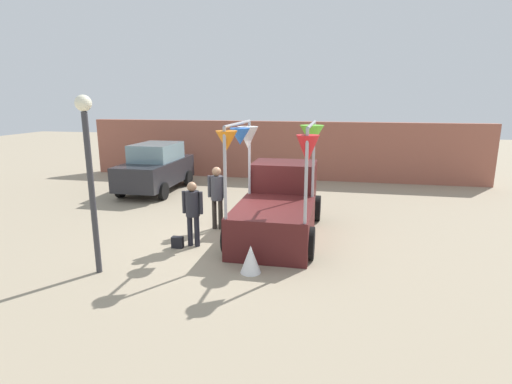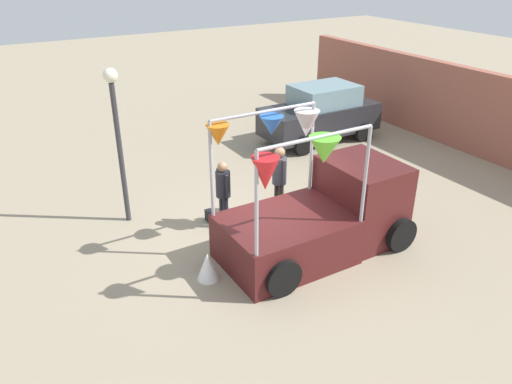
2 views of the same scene
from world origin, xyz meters
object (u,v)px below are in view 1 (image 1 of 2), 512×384
at_px(vendor_truck, 279,201).
at_px(street_lamp, 89,159).
at_px(person_vendor, 217,192).
at_px(handbag, 178,242).
at_px(folded_kite_bundle_white, 251,259).
at_px(parked_car, 156,167).
at_px(person_customer, 193,208).

xyz_separation_m(vendor_truck, street_lamp, (-3.36, -3.33, 1.54)).
bearing_deg(vendor_truck, person_vendor, -178.24).
bearing_deg(handbag, folded_kite_bundle_white, -26.93).
relative_size(vendor_truck, parked_car, 1.02).
height_order(person_customer, street_lamp, street_lamp).
bearing_deg(parked_car, handbag, -60.66).
bearing_deg(street_lamp, folded_kite_bundle_white, 11.05).
height_order(person_vendor, folded_kite_bundle_white, person_vendor).
bearing_deg(handbag, person_customer, 29.74).
distance_m(vendor_truck, person_vendor, 1.74).
relative_size(vendor_truck, person_vendor, 2.30).
bearing_deg(handbag, street_lamp, -122.96).
distance_m(vendor_truck, parked_car, 6.81).
bearing_deg(parked_car, person_vendor, -47.52).
distance_m(vendor_truck, person_customer, 2.42).
relative_size(parked_car, person_customer, 2.45).
bearing_deg(person_vendor, vendor_truck, 1.76).
distance_m(parked_car, folded_kite_bundle_white, 8.60).
distance_m(vendor_truck, handbag, 2.91).
bearing_deg(person_customer, person_vendor, 82.19).
height_order(vendor_truck, folded_kite_bundle_white, vendor_truck).
bearing_deg(vendor_truck, parked_car, 143.60).
xyz_separation_m(parked_car, person_vendor, (3.75, -4.10, 0.13)).
bearing_deg(street_lamp, person_customer, 52.54).
bearing_deg(vendor_truck, folded_kite_bundle_white, -94.25).
xyz_separation_m(parked_car, person_customer, (3.56, -5.51, 0.04)).
distance_m(vendor_truck, street_lamp, 4.98).
bearing_deg(person_customer, vendor_truck, 37.23).
relative_size(person_customer, handbag, 5.84).
height_order(street_lamp, folded_kite_bundle_white, street_lamp).
relative_size(person_vendor, folded_kite_bundle_white, 2.95).
distance_m(street_lamp, folded_kite_bundle_white, 3.85).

